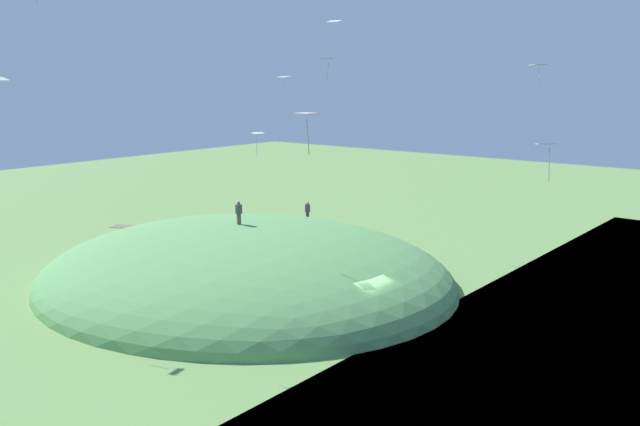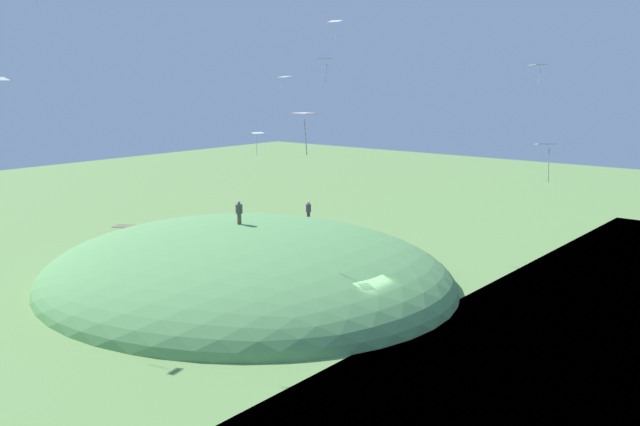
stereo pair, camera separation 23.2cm
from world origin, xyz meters
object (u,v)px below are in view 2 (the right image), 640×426
kite_6 (325,60)px  kite_10 (1,81)px  kite_7 (305,116)px  kite_1 (538,66)px  person_on_hilltop (308,209)px  kite_3 (258,135)px  person_near_shore (239,210)px  kite_2 (335,22)px  kite_4 (546,147)px  kite_0 (285,77)px

kite_6 → kite_10: bearing=18.4°
kite_7 → kite_1: bearing=-86.8°
kite_1 → person_on_hilltop: bearing=7.8°
kite_1 → kite_3: (10.43, 16.32, -4.13)m
person_near_shore → kite_2: 19.57m
kite_4 → kite_2: bearing=-28.5°
person_near_shore → kite_2: size_ratio=0.87×
kite_2 → kite_4: (-23.04, 12.54, -7.86)m
kite_7 → kite_6: bearing=-59.6°
kite_3 → kite_6: 11.19m
kite_0 → kite_3: kite_0 is taller
person_on_hilltop → kite_0: kite_0 is taller
person_near_shore → kite_3: bearing=83.8°
person_on_hilltop → kite_0: size_ratio=1.38×
kite_1 → kite_4: size_ratio=0.73×
kite_3 → kite_7: bearing=140.7°
person_near_shore → kite_6: (-13.56, 7.60, 9.64)m
kite_1 → kite_7: bearing=93.2°
kite_0 → kite_3: 15.62m
person_on_hilltop → kite_0: 11.04m
kite_3 → kite_4: 16.45m
person_on_hilltop → kite_7: 32.09m
person_near_shore → kite_7: kite_7 is taller
kite_10 → kite_4: bearing=-148.6°
person_near_shore → kite_7: bearing=77.1°
kite_4 → kite_6: (6.80, 9.14, 4.17)m
person_on_hilltop → kite_2: bearing=19.0°
kite_3 → kite_10: size_ratio=0.80×
kite_6 → kite_7: size_ratio=0.69×
kite_4 → kite_10: 29.12m
kite_3 → kite_1: bearing=-122.6°
kite_1 → kite_10: kite_1 is taller
person_on_hilltop → kite_2: (-0.56, -2.84, 15.33)m
kite_7 → kite_4: bearing=-106.1°
person_near_shore → kite_0: 13.94m
kite_2 → kite_6: 27.34m
kite_2 → kite_10: size_ratio=1.08×
kite_1 → kite_6: kite_1 is taller
person_near_shore → kite_1: bearing=156.9°
kite_2 → kite_3: kite_2 is taller
person_near_shore → kite_3: size_ratio=1.17×
kite_1 → person_near_shore: bearing=42.7°
kite_6 → kite_7: (-2.79, 4.77, -2.20)m
kite_1 → kite_2: bearing=-1.2°
kite_1 → kite_2: kite_2 is taller
kite_0 → kite_1: bearing=-168.5°
kite_3 → kite_4: (-15.92, -4.15, -0.04)m
kite_2 → kite_3: 19.76m
kite_2 → kite_4: size_ratio=0.93×
kite_6 → kite_7: 5.94m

